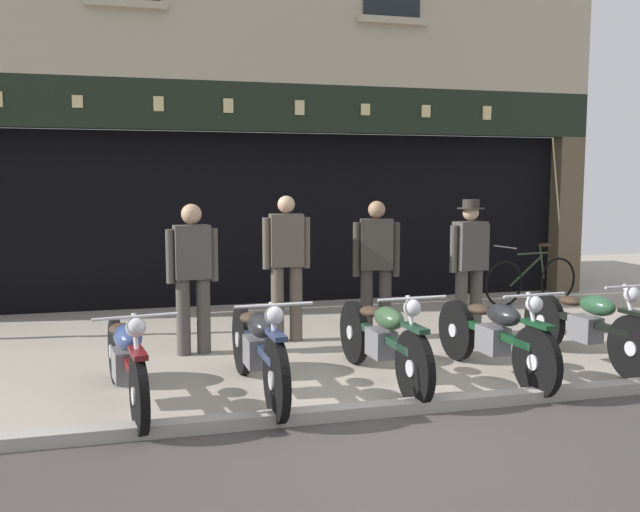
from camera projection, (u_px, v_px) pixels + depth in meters
ground at (426, 476)px, 4.43m from camera, size 22.82×22.00×0.18m
shop_facade at (245, 185)px, 11.88m from camera, size 11.12×4.42×6.82m
motorcycle_left at (126, 359)px, 5.62m from camera, size 0.62×2.01×0.89m
motorcycle_center_left at (258, 347)px, 5.92m from camera, size 0.62×2.10×0.93m
motorcycle_center at (382, 338)px, 6.30m from camera, size 0.62×2.07×0.92m
motorcycle_center_right at (494, 334)px, 6.47m from camera, size 0.62×1.97×0.91m
motorcycle_right at (587, 324)px, 6.95m from camera, size 0.62×1.96×0.91m
salesman_left at (193, 271)px, 7.30m from camera, size 0.56×0.27×1.63m
shopkeeper_center at (287, 261)px, 7.90m from camera, size 0.56×0.25×1.71m
salesman_right at (376, 263)px, 8.09m from camera, size 0.55×0.30×1.64m
assistant_far_right at (469, 261)px, 8.21m from camera, size 0.55×0.33×1.66m
advert_board_near at (415, 189)px, 11.01m from camera, size 0.74×0.03×0.94m
leaning_bicycle at (532, 279)px, 10.44m from camera, size 1.75×0.51×0.94m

